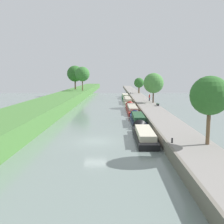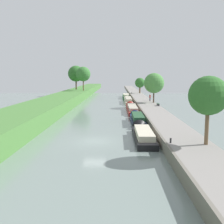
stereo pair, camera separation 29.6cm
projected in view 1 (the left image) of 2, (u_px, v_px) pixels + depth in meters
The scene contains 17 objects.
ground_plane at pixel (95, 141), 29.28m from camera, with size 160.00×160.00×0.00m, color slate.
right_towpath at pixel (179, 136), 29.09m from camera, with size 4.19×260.00×1.13m.
stone_quay at pixel (158, 136), 29.11m from camera, with size 0.25×260.00×1.18m.
narrowboat_black at pixel (143, 134), 30.81m from camera, with size 2.10×10.70×2.00m.
narrowboat_navy at pixel (137, 118), 41.24m from camera, with size 1.88×10.80×1.96m.
narrowboat_red at pixel (132, 108), 54.32m from camera, with size 2.00×15.41×1.90m.
narrowboat_cream at pixel (127, 100), 71.33m from camera, with size 1.86×16.15×1.95m.
narrowboat_green at pixel (125, 96), 84.95m from camera, with size 2.08×10.91×2.08m.
tree_rightbank_near at pixel (210, 96), 22.98m from camera, with size 3.44×3.44×6.09m.
tree_rightbank_midnear at pixel (153, 83), 59.25m from camera, with size 4.52×4.52×6.66m.
tree_rightbank_midfar at pixel (139, 83), 91.20m from camera, with size 3.41×3.41×5.31m.
tree_leftbank_downstream at pixel (75, 74), 92.38m from camera, with size 5.56×5.56×8.32m.
tree_leftbank_upstream at pixel (82, 74), 85.11m from camera, with size 4.71×4.71×7.71m.
person_walking at pixel (149, 97), 63.67m from camera, with size 0.34×0.34×1.66m.
mooring_bollard_near at pixel (172, 140), 24.05m from camera, with size 0.16×0.16×0.45m.
mooring_bollard_far at pixel (131, 93), 89.57m from camera, with size 0.16×0.16×0.45m.
park_bench at pixel (158, 104), 53.58m from camera, with size 0.44×1.50×0.47m.
Camera 1 is at (2.23, -28.53, 7.23)m, focal length 42.33 mm.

